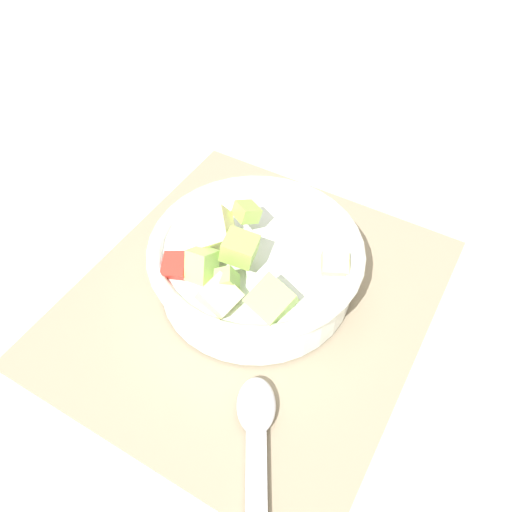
% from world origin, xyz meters
% --- Properties ---
extents(ground_plane, '(2.40, 2.40, 0.00)m').
position_xyz_m(ground_plane, '(0.00, 0.00, 0.00)').
color(ground_plane, silver).
extents(placemat, '(0.40, 0.36, 0.01)m').
position_xyz_m(placemat, '(0.00, 0.00, 0.00)').
color(placemat, gray).
rests_on(placemat, ground_plane).
extents(salad_bowl, '(0.23, 0.23, 0.11)m').
position_xyz_m(salad_bowl, '(-0.02, -0.01, 0.04)').
color(salad_bowl, white).
rests_on(salad_bowl, placemat).
extents(serving_spoon, '(0.21, 0.14, 0.01)m').
position_xyz_m(serving_spoon, '(0.15, 0.09, 0.01)').
color(serving_spoon, '#B7B7BC').
rests_on(serving_spoon, placemat).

